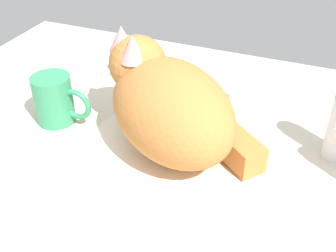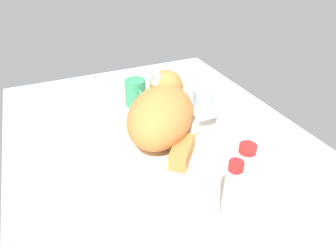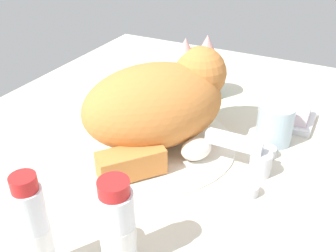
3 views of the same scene
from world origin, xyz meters
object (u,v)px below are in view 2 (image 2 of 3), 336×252
soap_bar (198,91)px  faucet (218,119)px  toothpaste_bottle (244,170)px  rinse_cup (203,99)px  cat (163,112)px  mouthwash_bottle (232,194)px  coffee_mug (136,93)px

soap_bar → faucet: bearing=-11.4°
faucet → toothpaste_bottle: (25.53, -9.37, 3.24)cm
faucet → rinse_cup: 11.10cm
faucet → soap_bar: size_ratio=2.21×
cat → toothpaste_bottle: 27.88cm
mouthwash_bottle → soap_bar: bearing=158.1°
faucet → coffee_mug: size_ratio=1.27×
cat → toothpaste_bottle: bearing=16.9°
soap_bar → mouthwash_bottle: 55.07cm
cat → soap_bar: cat is taller
cat → mouthwash_bottle: cat is taller
mouthwash_bottle → toothpaste_bottle: bearing=128.7°
faucet → soap_bar: (-19.62, 3.95, -0.23)cm
faucet → coffee_mug: coffee_mug is taller
coffee_mug → rinse_cup: (11.83, 18.93, -0.76)cm
soap_bar → mouthwash_bottle: (50.91, -20.51, 4.52)cm
toothpaste_bottle → mouthwash_bottle: size_ratio=0.86×
cat → soap_bar: bearing=131.0°
soap_bar → mouthwash_bottle: size_ratio=0.43×
rinse_cup → soap_bar: 9.17cm
cat → rinse_cup: cat is taller
cat → coffee_mug: (-21.82, -0.38, -4.13)cm
toothpaste_bottle → mouthwash_bottle: (5.76, -7.19, 1.06)cm
coffee_mug → toothpaste_bottle: toothpaste_bottle is taller
faucet → mouthwash_bottle: bearing=-27.9°
cat → mouthwash_bottle: size_ratio=2.09×
soap_bar → toothpaste_bottle: size_ratio=0.50×
cat → toothpaste_bottle: size_ratio=2.44×
faucet → coffee_mug: 29.02cm
coffee_mug → cat: bearing=1.0°
rinse_cup → mouthwash_bottle: (42.29, -17.65, 3.29)cm
faucet → rinse_cup: (-11.00, 1.09, 1.00)cm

